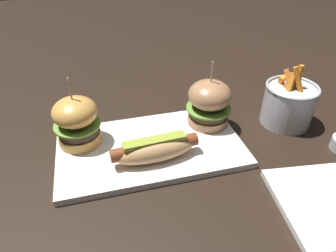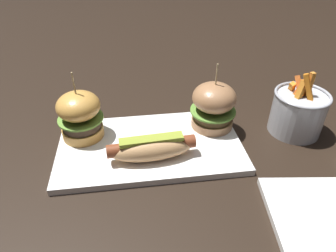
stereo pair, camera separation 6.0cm
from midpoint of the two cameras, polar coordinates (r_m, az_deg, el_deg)
name	(u,v)px [view 1 (the left image)]	position (r m, az deg, el deg)	size (l,w,h in m)	color
ground_plane	(151,150)	(0.63, -6.06, -4.63)	(3.00, 3.00, 0.00)	black
platter_main	(151,147)	(0.62, -6.10, -4.14)	(0.37, 0.21, 0.01)	white
hot_dog	(155,149)	(0.57, -5.51, -4.41)	(0.17, 0.06, 0.05)	tan
slider_left	(77,121)	(0.63, -19.61, 0.79)	(0.09, 0.09, 0.15)	gold
slider_right	(209,103)	(0.65, 5.22, 4.38)	(0.10, 0.10, 0.15)	#A3724B
fries_bucket	(288,104)	(0.72, 19.71, 3.94)	(0.12, 0.12, 0.14)	#B7BABF
side_plate	(330,203)	(0.57, 25.70, -13.22)	(0.17, 0.17, 0.01)	white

